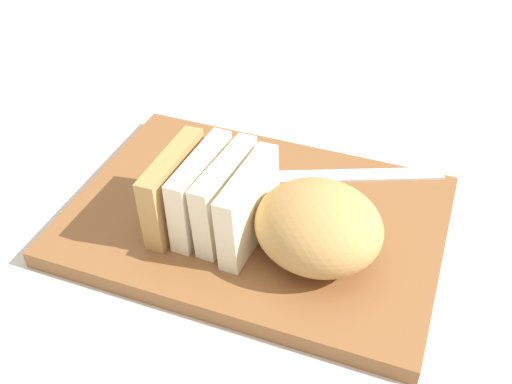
% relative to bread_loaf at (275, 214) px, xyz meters
% --- Properties ---
extents(ground_plane, '(3.00, 3.00, 0.00)m').
position_rel_bread_loaf_xyz_m(ground_plane, '(0.04, -0.04, -0.06)').
color(ground_plane, beige).
extents(cutting_board, '(0.41, 0.29, 0.02)m').
position_rel_bread_loaf_xyz_m(cutting_board, '(0.04, -0.04, -0.05)').
color(cutting_board, brown).
rests_on(cutting_board, ground_plane).
extents(bread_loaf, '(0.24, 0.13, 0.09)m').
position_rel_bread_loaf_xyz_m(bread_loaf, '(0.00, 0.00, 0.00)').
color(bread_loaf, tan).
rests_on(bread_loaf, cutting_board).
extents(bread_knife, '(0.27, 0.13, 0.02)m').
position_rel_bread_loaf_xyz_m(bread_knife, '(0.05, -0.10, -0.03)').
color(bread_knife, silver).
rests_on(bread_knife, cutting_board).
extents(crumb_near_knife, '(0.01, 0.01, 0.01)m').
position_rel_bread_loaf_xyz_m(crumb_near_knife, '(-0.02, -0.07, -0.04)').
color(crumb_near_knife, '#996633').
rests_on(crumb_near_knife, cutting_board).
extents(crumb_near_loaf, '(0.01, 0.01, 0.01)m').
position_rel_bread_loaf_xyz_m(crumb_near_loaf, '(-0.02, -0.06, -0.04)').
color(crumb_near_loaf, '#996633').
rests_on(crumb_near_loaf, cutting_board).
extents(crumb_stray_left, '(0.01, 0.01, 0.01)m').
position_rel_bread_loaf_xyz_m(crumb_stray_left, '(0.09, -0.03, -0.04)').
color(crumb_stray_left, '#996633').
rests_on(crumb_stray_left, cutting_board).
extents(crumb_stray_right, '(0.01, 0.01, 0.01)m').
position_rel_bread_loaf_xyz_m(crumb_stray_right, '(0.01, -0.01, -0.04)').
color(crumb_stray_right, '#996633').
rests_on(crumb_stray_right, cutting_board).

